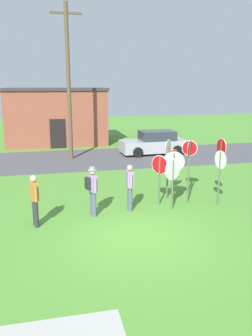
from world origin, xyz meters
The scene contains 17 objects.
ground_plane centered at (0.00, 0.00, 0.00)m, with size 80.00×80.00×0.00m, color #518E33.
street_asphalt centered at (0.00, 11.47, 0.00)m, with size 60.00×6.40×0.01m, color #4C4C51.
building_background centered at (-1.74, 18.08, 2.12)m, with size 7.54×5.18×4.23m.
utility_pole centered at (-1.08, 11.75, 4.67)m, with size 1.80×0.24×8.98m.
parked_car_on_street centered at (4.40, 12.19, 0.69)m, with size 4.35×2.12×1.51m.
stop_sign_low_front centered at (2.16, 2.63, 1.38)m, with size 0.74×0.32×2.03m.
stop_sign_rear_right centered at (3.67, 1.92, 1.44)m, with size 0.12×0.68×2.13m.
stop_sign_nearest centered at (1.59, 2.62, 1.29)m, with size 0.44×0.59×1.91m.
stop_sign_leaning_right centered at (1.89, 2.03, 1.29)m, with size 0.72×0.39×1.91m.
stop_sign_tallest centered at (2.14, 3.23, 1.63)m, with size 0.46×0.60×2.39m.
stop_sign_rear_left centered at (2.50, 3.62, 1.28)m, with size 0.55×0.33×1.91m.
stop_sign_center_cluster centered at (2.73, 2.55, 1.61)m, with size 0.39×0.49×2.44m.
stop_sign_far_back centered at (4.02, 2.55, 1.66)m, with size 0.09×0.66×2.47m.
stop_sign_leaning_left centered at (3.19, 3.60, 1.51)m, with size 0.56×0.38×2.26m.
person_on_left centered at (-1.02, 2.02, 1.01)m, with size 0.42×0.55×1.74m.
person_with_sunhat centered at (0.37, 2.25, 0.95)m, with size 0.23×0.57×1.69m.
person_near_signs centered at (-2.91, 1.53, 0.95)m, with size 0.30×0.55×1.69m.
Camera 1 is at (-2.36, -9.11, 4.42)m, focal length 36.43 mm.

